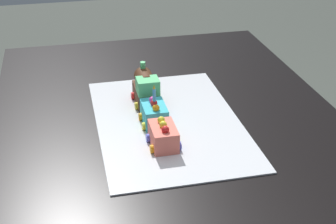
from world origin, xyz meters
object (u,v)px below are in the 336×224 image
object	(u,v)px
cake_locomotive	(146,89)
cake_car_tanker_turquoise	(154,114)
cake_car_gondola_coral	(163,136)
birthday_candle	(154,93)
dining_table	(171,154)

from	to	relation	value
cake_locomotive	cake_car_tanker_turquoise	world-z (taller)	cake_locomotive
cake_car_gondola_coral	birthday_candle	world-z (taller)	birthday_candle
birthday_candle	cake_car_tanker_turquoise	bearing A→B (deg)	-180.00
cake_locomotive	cake_car_gondola_coral	bearing A→B (deg)	-0.00
cake_locomotive	cake_car_tanker_turquoise	xyz separation A→B (m)	(0.13, -0.00, -0.02)
cake_car_tanker_turquoise	cake_car_gondola_coral	bearing A→B (deg)	0.00
dining_table	birthday_candle	world-z (taller)	birthday_candle
cake_car_gondola_coral	birthday_candle	xyz separation A→B (m)	(-0.12, 0.00, 0.07)
cake_car_gondola_coral	birthday_candle	bearing A→B (deg)	180.00
cake_locomotive	birthday_candle	size ratio (longest dim) A/B	2.86
dining_table	cake_car_tanker_turquoise	bearing A→B (deg)	-85.04
cake_car_tanker_turquoise	cake_car_gondola_coral	world-z (taller)	same
dining_table	cake_car_gondola_coral	xyz separation A→B (m)	(0.12, -0.05, 0.14)
dining_table	cake_locomotive	bearing A→B (deg)	-158.86
dining_table	cake_locomotive	distance (m)	0.21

